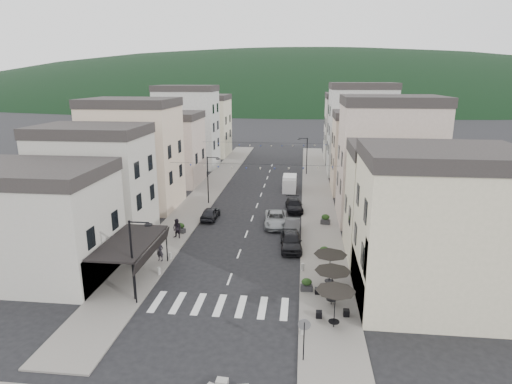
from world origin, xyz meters
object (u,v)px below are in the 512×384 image
parked_car_c (276,219)px  parked_car_d (294,205)px  parked_car_b (292,227)px  pedestrian_b (177,229)px  parked_car_a (291,241)px  delivery_van (290,183)px  parked_car_e (210,213)px  pedestrian_a (160,251)px

parked_car_c → parked_car_d: parked_car_c is taller
parked_car_c → parked_car_b: bearing=-57.1°
parked_car_c → pedestrian_b: size_ratio=2.72×
parked_car_a → delivery_van: (-0.87, 21.17, 0.28)m
parked_car_e → pedestrian_a: (-1.83, -11.71, 0.32)m
parked_car_b → pedestrian_a: pedestrian_a is taller
parked_car_b → pedestrian_a: bearing=-143.7°
parked_car_c → parked_car_d: size_ratio=1.15×
parked_car_b → parked_car_a: bearing=-89.8°
parked_car_c → pedestrian_a: pedestrian_a is taller
parked_car_a → delivery_van: 21.19m
parked_car_a → pedestrian_a: size_ratio=2.67×
parked_car_e → delivery_van: (8.33, 13.60, 0.40)m
pedestrian_b → parked_car_a: bearing=8.7°
parked_car_c → pedestrian_a: size_ratio=2.98×
parked_car_b → pedestrian_a: (-11.03, -8.04, 0.29)m
pedestrian_a → pedestrian_b: (-0.08, 5.36, 0.09)m
parked_car_b → parked_car_c: (-1.80, 2.35, 0.02)m
parked_car_e → pedestrian_b: 6.64m
parked_car_e → delivery_van: delivery_van is taller
parked_car_b → pedestrian_b: bearing=-166.3°
parked_car_d → parked_car_b: bearing=-96.6°
pedestrian_a → parked_car_b: bearing=48.0°
parked_car_d → pedestrian_a: (-11.03, -15.86, 0.34)m
parked_car_c → parked_car_a: bearing=-78.4°
parked_car_d → delivery_van: delivery_van is taller
parked_car_a → parked_car_e: bearing=136.5°
parked_car_a → parked_car_b: size_ratio=1.09×
pedestrian_b → parked_car_d: bearing=58.3°
parked_car_a → pedestrian_a: pedestrian_a is taller
parked_car_b → pedestrian_a: size_ratio=2.46×
parked_car_d → parked_car_c: bearing=-114.8°
parked_car_e → pedestrian_a: 11.85m
parked_car_a → parked_car_c: 6.50m
parked_car_b → parked_car_e: (-9.20, 3.67, -0.03)m
parked_car_a → parked_car_c: bearing=102.0°
delivery_van → pedestrian_a: (-10.16, -25.31, -0.08)m
parked_car_e → parked_car_b: bearing=160.0°
parked_car_e → pedestrian_a: bearing=82.9°
parked_car_d → delivery_van: 9.50m
parked_car_a → delivery_van: bearing=88.3°
parked_car_c → parked_car_d: (1.80, 5.47, -0.07)m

